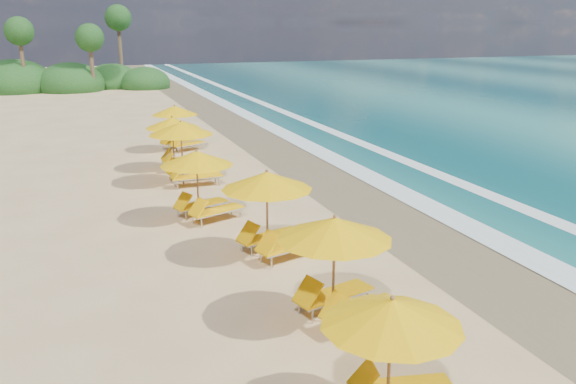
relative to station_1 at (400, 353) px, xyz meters
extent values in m
plane|color=#D2B47B|center=(1.62, 9.75, -1.29)|extent=(160.00, 160.00, 0.00)
cube|color=olive|center=(5.62, 9.75, -1.28)|extent=(4.00, 160.00, 0.01)
cube|color=white|center=(7.12, 9.75, -1.26)|extent=(1.20, 160.00, 0.01)
cube|color=white|center=(10.12, 9.75, -1.26)|extent=(0.80, 160.00, 0.01)
cylinder|color=olive|center=(-0.17, 0.04, -0.19)|extent=(0.05, 0.05, 2.20)
cone|color=#F9B705|center=(-0.17, 0.04, 0.73)|extent=(2.66, 2.66, 0.44)
sphere|color=olive|center=(-0.17, 0.04, 0.97)|extent=(0.08, 0.08, 0.08)
cylinder|color=olive|center=(0.40, 3.49, -0.09)|extent=(0.06, 0.06, 2.39)
cone|color=#F9B705|center=(0.40, 3.49, 0.90)|extent=(3.02, 3.02, 0.48)
sphere|color=olive|center=(0.40, 3.49, 1.17)|extent=(0.09, 0.09, 0.09)
cylinder|color=olive|center=(0.24, 7.61, -0.07)|extent=(0.06, 0.06, 2.43)
cone|color=#F9B705|center=(0.24, 7.61, 0.94)|extent=(3.10, 3.10, 0.49)
sphere|color=olive|center=(0.24, 7.61, 1.21)|extent=(0.09, 0.09, 0.09)
cylinder|color=olive|center=(-0.90, 11.49, -0.13)|extent=(0.06, 0.06, 2.31)
cone|color=#F9B705|center=(-0.90, 11.49, 0.83)|extent=(3.08, 3.08, 0.47)
sphere|color=olive|center=(-0.90, 11.49, 1.09)|extent=(0.08, 0.08, 0.08)
cylinder|color=olive|center=(-0.55, 16.30, -0.03)|extent=(0.06, 0.06, 2.51)
cone|color=#F9B705|center=(-0.55, 16.30, 1.01)|extent=(2.66, 2.66, 0.50)
sphere|color=olive|center=(-0.55, 16.30, 1.29)|extent=(0.09, 0.09, 0.09)
cylinder|color=olive|center=(-0.46, 18.96, -0.13)|extent=(0.06, 0.06, 2.31)
cone|color=#F9B705|center=(-0.46, 18.96, 0.83)|extent=(2.53, 2.53, 0.46)
sphere|color=olive|center=(-0.46, 18.96, 1.09)|extent=(0.08, 0.08, 0.08)
cylinder|color=olive|center=(0.33, 23.03, -0.15)|extent=(0.06, 0.06, 2.27)
cone|color=#F9B705|center=(0.33, 23.03, 0.79)|extent=(3.10, 3.10, 0.46)
sphere|color=olive|center=(0.33, 23.03, 1.05)|extent=(0.08, 0.08, 0.08)
ellipsoid|color=#163D14|center=(-4.38, 54.75, -0.66)|extent=(6.40, 6.40, 4.16)
ellipsoid|color=#163D14|center=(-9.38, 55.75, -0.58)|extent=(7.20, 7.20, 4.68)
ellipsoid|color=#163D14|center=(-0.38, 56.75, -0.74)|extent=(5.60, 5.60, 3.64)
ellipsoid|color=#163D14|center=(2.62, 54.75, -0.80)|extent=(5.00, 5.00, 3.25)
cylinder|color=brown|center=(-2.38, 52.75, 1.21)|extent=(0.36, 0.36, 5.00)
sphere|color=#163D14|center=(-2.38, 52.75, 3.71)|extent=(2.60, 2.60, 2.60)
cylinder|color=brown|center=(-8.38, 53.75, 1.51)|extent=(0.36, 0.36, 5.60)
sphere|color=#163D14|center=(-8.38, 53.75, 4.31)|extent=(2.60, 2.60, 2.60)
cylinder|color=brown|center=(0.62, 56.75, 2.11)|extent=(0.36, 0.36, 6.80)
sphere|color=#163D14|center=(0.62, 56.75, 5.51)|extent=(2.60, 2.60, 2.60)
camera|label=1|loc=(-4.55, -7.36, 5.05)|focal=37.50mm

